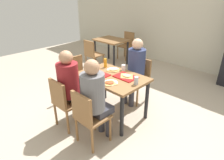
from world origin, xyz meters
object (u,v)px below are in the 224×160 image
(chair_far_side, at_px, (139,77))
(pizza_slice_c, at_px, (114,70))
(pizza_slice_b, at_px, (127,76))
(background_chair_near, at_px, (92,53))
(tray_red_far, at_px, (126,77))
(background_table, at_px, (111,44))
(pizza_slice_d, at_px, (110,83))
(plastic_cup_a, at_px, (123,68))
(background_chair_far, at_px, (127,43))
(person_in_red, at_px, (71,83))
(pizza_slice_a, at_px, (96,73))
(paper_plate_center, at_px, (113,70))
(chair_near_left, at_px, (64,100))
(tray_red_near, at_px, (98,74))
(paper_plate_near_edge, at_px, (111,83))
(soda_can, at_px, (136,81))
(condiment_bottle, at_px, (105,63))
(chair_near_right, at_px, (88,115))
(chair_left_end, at_px, (78,74))
(plastic_cup_b, at_px, (99,79))
(main_table, at_px, (112,82))
(person_in_brown_jacket, at_px, (95,96))
(foil_bundle, at_px, (92,66))

(chair_far_side, height_order, pizza_slice_c, chair_far_side)
(pizza_slice_b, bearing_deg, background_chair_near, 153.49)
(tray_red_far, distance_m, background_table, 2.71)
(pizza_slice_d, xyz_separation_m, plastic_cup_a, (-0.20, 0.55, 0.03))
(pizza_slice_c, xyz_separation_m, plastic_cup_a, (0.11, 0.13, 0.03))
(chair_far_side, bearing_deg, pizza_slice_b, -72.23)
(pizza_slice_b, relative_size, background_chair_far, 0.30)
(person_in_red, bearing_deg, pizza_slice_a, 83.13)
(paper_plate_center, relative_size, plastic_cup_a, 2.20)
(chair_near_left, height_order, tray_red_near, chair_near_left)
(chair_near_left, bearing_deg, background_chair_near, 129.36)
(paper_plate_near_edge, xyz_separation_m, soda_can, (0.31, 0.22, 0.06))
(condiment_bottle, bearing_deg, tray_red_far, -9.49)
(chair_near_right, xyz_separation_m, tray_red_near, (-0.48, 0.63, 0.26))
(chair_left_end, relative_size, condiment_bottle, 5.23)
(plastic_cup_b, bearing_deg, chair_left_end, 161.88)
(condiment_bottle, bearing_deg, chair_far_side, 56.65)
(paper_plate_center, distance_m, background_table, 2.38)
(chair_far_side, height_order, pizza_slice_a, chair_far_side)
(chair_near_right, height_order, condiment_bottle, condiment_bottle)
(main_table, height_order, paper_plate_near_edge, paper_plate_near_edge)
(person_in_brown_jacket, bearing_deg, person_in_red, 180.00)
(main_table, height_order, tray_red_near, tray_red_near)
(background_table, bearing_deg, pizza_slice_a, -51.52)
(chair_near_left, distance_m, chair_near_right, 0.56)
(plastic_cup_a, height_order, foil_bundle, same)
(paper_plate_center, xyz_separation_m, pizza_slice_c, (0.03, -0.02, 0.01))
(paper_plate_center, bearing_deg, chair_left_end, -165.15)
(person_in_brown_jacket, distance_m, soda_can, 0.67)
(background_chair_near, bearing_deg, pizza_slice_c, -29.53)
(main_table, distance_m, paper_plate_center, 0.29)
(paper_plate_near_edge, bearing_deg, plastic_cup_b, -141.26)
(tray_red_near, relative_size, pizza_slice_a, 1.62)
(paper_plate_center, bearing_deg, main_table, -50.79)
(chair_near_left, xyz_separation_m, person_in_red, (0.00, 0.14, 0.25))
(chair_near_right, height_order, tray_red_near, chair_near_right)
(person_in_brown_jacket, relative_size, pizza_slice_a, 5.61)
(pizza_slice_a, relative_size, background_table, 0.25)
(chair_far_side, relative_size, person_in_red, 0.67)
(chair_near_left, height_order, tray_red_far, chair_near_left)
(person_in_red, relative_size, paper_plate_center, 5.67)
(chair_left_end, bearing_deg, person_in_red, -42.96)
(main_table, xyz_separation_m, chair_far_side, (0.00, 0.76, -0.15))
(paper_plate_near_edge, distance_m, foil_bundle, 0.67)
(tray_red_near, height_order, plastic_cup_b, plastic_cup_b)
(chair_near_right, bearing_deg, paper_plate_near_edge, 101.45)
(chair_near_right, distance_m, chair_far_side, 1.54)
(background_table, bearing_deg, chair_far_side, -31.45)
(chair_near_left, height_order, background_chair_near, same)
(chair_near_left, xyz_separation_m, chair_far_side, (0.28, 1.52, 0.00))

